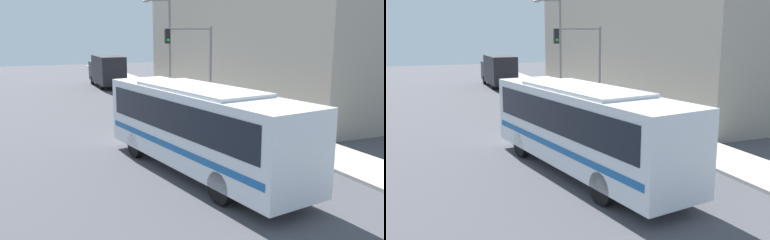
{
  "view_description": "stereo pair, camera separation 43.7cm",
  "coord_description": "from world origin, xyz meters",
  "views": [
    {
      "loc": [
        -7.02,
        -15.27,
        5.43
      ],
      "look_at": [
        0.54,
        2.36,
        1.48
      ],
      "focal_mm": 40.0,
      "sensor_mm": 36.0,
      "label": 1
    },
    {
      "loc": [
        -6.61,
        -15.44,
        5.43
      ],
      "look_at": [
        0.54,
        2.36,
        1.48
      ],
      "focal_mm": 40.0,
      "sensor_mm": 36.0,
      "label": 2
    }
  ],
  "objects": [
    {
      "name": "traffic_light_pole",
      "position": [
        4.17,
        10.24,
        3.99
      ],
      "size": [
        3.28,
        0.35,
        5.64
      ],
      "color": "slate",
      "rests_on": "sidewalk"
    },
    {
      "name": "city_bus",
      "position": [
        -0.46,
        -0.64,
        1.98
      ],
      "size": [
        4.29,
        11.03,
        3.41
      ],
      "rotation": [
        0.0,
        0.0,
        0.17
      ],
      "color": "silver",
      "rests_on": "ground_plane"
    },
    {
      "name": "building_facade",
      "position": [
        10.28,
        14.74,
        4.64
      ],
      "size": [
        6.0,
        27.48,
        9.28
      ],
      "color": "#9E9384",
      "rests_on": "ground_plane"
    },
    {
      "name": "delivery_truck",
      "position": [
        2.03,
        27.51,
        1.7
      ],
      "size": [
        2.31,
        7.63,
        3.14
      ],
      "color": "black",
      "rests_on": "ground_plane"
    },
    {
      "name": "street_lamp",
      "position": [
        5.08,
        18.21,
        4.73
      ],
      "size": [
        2.34,
        0.28,
        7.85
      ],
      "color": "slate",
      "rests_on": "sidewalk"
    },
    {
      "name": "sidewalk",
      "position": [
        5.89,
        20.0,
        0.07
      ],
      "size": [
        2.78,
        70.0,
        0.14
      ],
      "color": "#B7B2A8",
      "rests_on": "ground_plane"
    },
    {
      "name": "parking_meter",
      "position": [
        5.1,
        10.09,
        1.07
      ],
      "size": [
        0.14,
        0.14,
        1.37
      ],
      "color": "slate",
      "rests_on": "sidewalk"
    },
    {
      "name": "fire_hydrant",
      "position": [
        5.1,
        3.49,
        0.56
      ],
      "size": [
        0.27,
        0.37,
        0.84
      ],
      "color": "gold",
      "rests_on": "sidewalk"
    },
    {
      "name": "ground_plane",
      "position": [
        0.0,
        0.0,
        0.0
      ],
      "size": [
        120.0,
        120.0,
        0.0
      ],
      "primitive_type": "plane",
      "color": "#47474C"
    }
  ]
}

